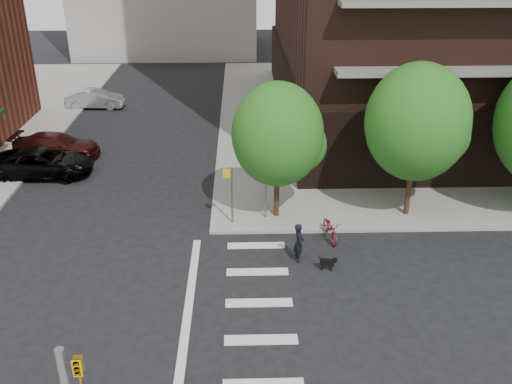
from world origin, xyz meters
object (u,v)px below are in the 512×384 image
parked_car_black (42,163)px  parked_car_maroon (57,146)px  dog_walker (299,242)px  parked_car_silver (95,99)px  scooter (330,229)px

parked_car_black → parked_car_maroon: size_ratio=1.09×
parked_car_black → dog_walker: dog_walker is taller
parked_car_black → dog_walker: bearing=-123.3°
parked_car_black → parked_car_silver: size_ratio=1.28×
parked_car_maroon → scooter: bearing=-121.0°
scooter → dog_walker: dog_walker is taller
parked_car_silver → dog_walker: size_ratio=2.54×
parked_car_maroon → parked_car_black: bearing=-176.6°
scooter → parked_car_maroon: bearing=137.0°
parked_car_maroon → dog_walker: 17.27m
parked_car_silver → scooter: parked_car_silver is taller
scooter → dog_walker: bearing=-140.8°
scooter → parked_car_black: bearing=144.9°
parked_car_black → dog_walker: (12.87, -8.86, 0.08)m
parked_car_black → parked_car_silver: parked_car_black is taller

